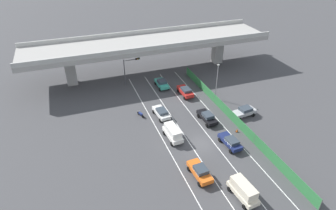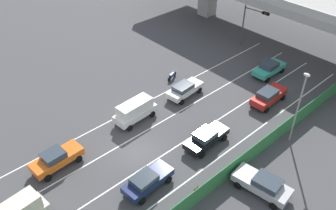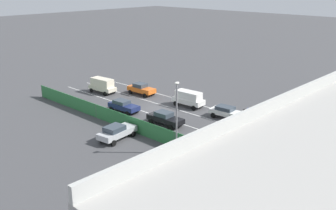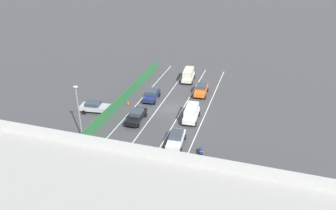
# 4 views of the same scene
# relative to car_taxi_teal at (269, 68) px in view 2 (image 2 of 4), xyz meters

# --- Properties ---
(ground_plane) EXTENTS (300.00, 300.00, 0.00)m
(ground_plane) POSITION_rel_car_taxi_teal_xyz_m (-0.15, -19.75, -0.91)
(ground_plane) COLOR #424244
(lane_line_left_edge) EXTENTS (0.14, 43.73, 0.01)m
(lane_line_left_edge) POSITION_rel_car_taxi_teal_xyz_m (-5.54, -15.88, -0.91)
(lane_line_left_edge) COLOR silver
(lane_line_left_edge) RESTS_ON ground
(lane_line_mid_left) EXTENTS (0.14, 43.73, 0.01)m
(lane_line_mid_left) POSITION_rel_car_taxi_teal_xyz_m (-1.95, -15.88, -0.91)
(lane_line_mid_left) COLOR silver
(lane_line_mid_left) RESTS_ON ground
(lane_line_mid_right) EXTENTS (0.14, 43.73, 0.01)m
(lane_line_mid_right) POSITION_rel_car_taxi_teal_xyz_m (1.65, -15.88, -0.91)
(lane_line_mid_right) COLOR silver
(lane_line_mid_right) RESTS_ON ground
(lane_line_right_edge) EXTENTS (0.14, 43.73, 0.01)m
(lane_line_right_edge) POSITION_rel_car_taxi_teal_xyz_m (5.24, -15.88, -0.91)
(lane_line_right_edge) COLOR silver
(lane_line_right_edge) RESTS_ON ground
(elevated_overpass) EXTENTS (53.78, 11.50, 8.26)m
(elevated_overpass) POSITION_rel_car_taxi_teal_xyz_m (-0.15, 7.99, 5.70)
(elevated_overpass) COLOR #A09E99
(elevated_overpass) RESTS_ON ground
(green_fence) EXTENTS (0.10, 39.83, 1.78)m
(green_fence) POSITION_rel_car_taxi_teal_xyz_m (7.36, -15.88, -0.02)
(green_fence) COLOR #2D753D
(green_fence) RESTS_ON ground
(car_taxi_teal) EXTENTS (2.08, 4.47, 1.67)m
(car_taxi_teal) POSITION_rel_car_taxi_teal_xyz_m (0.00, 0.00, 0.00)
(car_taxi_teal) COLOR teal
(car_taxi_teal) RESTS_ON ground
(car_sedan_black) EXTENTS (2.09, 4.71, 1.60)m
(car_sedan_black) POSITION_rel_car_taxi_teal_xyz_m (3.28, -14.50, -0.03)
(car_sedan_black) COLOR black
(car_sedan_black) RESTS_ON ground
(car_sedan_navy) EXTENTS (2.17, 4.48, 1.54)m
(car_sedan_navy) POSITION_rel_car_taxi_teal_xyz_m (3.57, -21.75, -0.04)
(car_sedan_navy) COLOR navy
(car_sedan_navy) RESTS_ON ground
(car_hatchback_white) EXTENTS (2.23, 4.57, 1.53)m
(car_hatchback_white) POSITION_rel_car_taxi_teal_xyz_m (-3.65, -10.48, -0.04)
(car_hatchback_white) COLOR silver
(car_hatchback_white) RESTS_ON ground
(car_van_white) EXTENTS (2.17, 4.57, 2.14)m
(car_van_white) POSITION_rel_car_taxi_teal_xyz_m (-3.99, -17.04, 0.30)
(car_van_white) COLOR silver
(car_van_white) RESTS_ON ground
(car_sedan_red) EXTENTS (2.09, 4.69, 1.66)m
(car_sedan_red) POSITION_rel_car_taxi_teal_xyz_m (3.29, -4.83, 0.02)
(car_sedan_red) COLOR red
(car_sedan_red) RESTS_ON ground
(car_taxi_orange) EXTENTS (2.16, 4.57, 1.70)m
(car_taxi_orange) POSITION_rel_car_taxi_teal_xyz_m (-3.50, -25.95, 0.01)
(car_taxi_orange) COLOR orange
(car_taxi_orange) RESTS_ON ground
(motorcycle) EXTENTS (0.85, 1.87, 0.93)m
(motorcycle) POSITION_rel_car_taxi_teal_xyz_m (-7.06, -9.18, -0.45)
(motorcycle) COLOR black
(motorcycle) RESTS_ON ground
(parked_wagon_silver) EXTENTS (4.79, 2.54, 1.65)m
(parked_wagon_silver) POSITION_rel_car_taxi_teal_xyz_m (10.05, -15.24, 0.00)
(parked_wagon_silver) COLOR #B2B5B7
(parked_wagon_silver) RESTS_ON ground
(traffic_light) EXTENTS (3.52, 0.56, 5.78)m
(traffic_light) POSITION_rel_car_taxi_teal_xyz_m (-5.73, 3.49, 3.16)
(traffic_light) COLOR #47474C
(traffic_light) RESTS_ON ground
(street_lamp) EXTENTS (0.60, 0.36, 7.36)m
(street_lamp) POSITION_rel_car_taxi_teal_xyz_m (8.16, -8.25, 3.54)
(street_lamp) COLOR gray
(street_lamp) RESTS_ON ground
(traffic_cone) EXTENTS (0.47, 0.47, 0.66)m
(traffic_cone) POSITION_rel_car_taxi_teal_xyz_m (6.50, -18.94, -0.61)
(traffic_cone) COLOR orange
(traffic_cone) RESTS_ON ground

